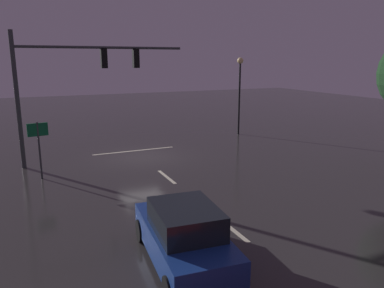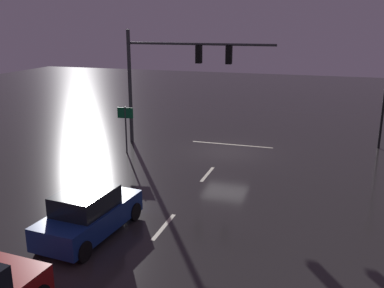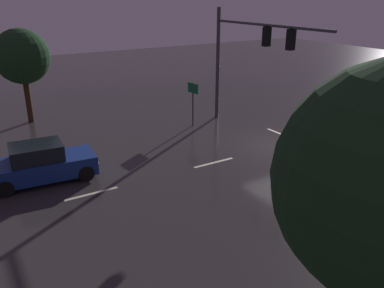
# 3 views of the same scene
# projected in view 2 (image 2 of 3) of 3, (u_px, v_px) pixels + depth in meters

# --- Properties ---
(ground_plane) EXTENTS (80.00, 80.00, 0.00)m
(ground_plane) POSITION_uv_depth(u_px,v_px,m) (226.00, 152.00, 25.20)
(ground_plane) COLOR #2D2B2B
(traffic_signal_assembly) EXTENTS (8.81, 0.47, 6.83)m
(traffic_signal_assembly) POSITION_uv_depth(u_px,v_px,m) (173.00, 67.00, 25.29)
(traffic_signal_assembly) COLOR #383A3D
(traffic_signal_assembly) RESTS_ON ground_plane
(lane_dash_far) EXTENTS (0.16, 2.20, 0.01)m
(lane_dash_far) POSITION_uv_depth(u_px,v_px,m) (207.00, 174.00, 21.52)
(lane_dash_far) COLOR beige
(lane_dash_far) RESTS_ON ground_plane
(lane_dash_mid) EXTENTS (0.16, 2.20, 0.01)m
(lane_dash_mid) POSITION_uv_depth(u_px,v_px,m) (164.00, 227.00, 16.01)
(lane_dash_mid) COLOR beige
(lane_dash_mid) RESTS_ON ground_plane
(stop_bar) EXTENTS (5.00, 0.16, 0.01)m
(stop_bar) POSITION_uv_depth(u_px,v_px,m) (232.00, 145.00, 26.70)
(stop_bar) COLOR beige
(stop_bar) RESTS_ON ground_plane
(car_approaching) EXTENTS (2.23, 4.49, 1.70)m
(car_approaching) POSITION_uv_depth(u_px,v_px,m) (89.00, 214.00, 15.20)
(car_approaching) COLOR navy
(car_approaching) RESTS_ON ground_plane
(route_sign) EXTENTS (0.90, 0.17, 2.68)m
(route_sign) POSITION_uv_depth(u_px,v_px,m) (126.00, 120.00, 24.54)
(route_sign) COLOR #383A3D
(route_sign) RESTS_ON ground_plane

